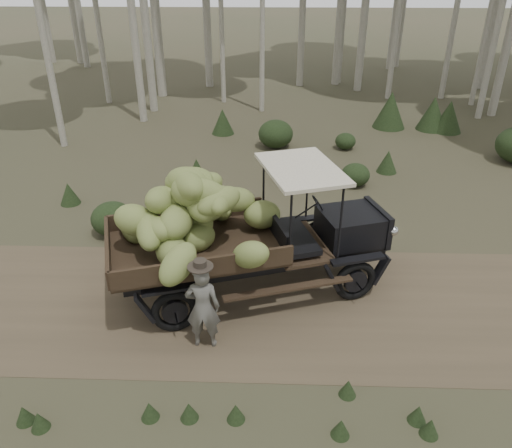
{
  "coord_description": "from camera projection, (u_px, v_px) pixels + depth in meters",
  "views": [
    {
      "loc": [
        -0.54,
        -7.67,
        5.95
      ],
      "look_at": [
        -0.82,
        0.59,
        1.45
      ],
      "focal_mm": 35.0,
      "sensor_mm": 36.0,
      "label": 1
    }
  ],
  "objects": [
    {
      "name": "ground",
      "position": [
        298.0,
        306.0,
        9.56
      ],
      "size": [
        120.0,
        120.0,
        0.0
      ],
      "primitive_type": "plane",
      "color": "#473D2B",
      "rests_on": "ground"
    },
    {
      "name": "undergrowth",
      "position": [
        382.0,
        201.0,
        12.46
      ],
      "size": [
        23.9,
        18.41,
        1.38
      ],
      "color": "#233319",
      "rests_on": "ground"
    },
    {
      "name": "dirt_track",
      "position": [
        298.0,
        305.0,
        9.56
      ],
      "size": [
        70.0,
        4.0,
        0.01
      ],
      "primitive_type": "cube",
      "color": "brown",
      "rests_on": "ground"
    },
    {
      "name": "banana_truck",
      "position": [
        217.0,
        219.0,
        9.17
      ],
      "size": [
        5.72,
        3.6,
        2.71
      ],
      "rotation": [
        0.0,
        0.0,
        0.3
      ],
      "color": "black",
      "rests_on": "ground"
    },
    {
      "name": "farmer",
      "position": [
        203.0,
        306.0,
        8.24
      ],
      "size": [
        0.58,
        0.43,
        1.71
      ],
      "rotation": [
        0.0,
        0.0,
        3.15
      ],
      "color": "#5A5852",
      "rests_on": "ground"
    }
  ]
}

